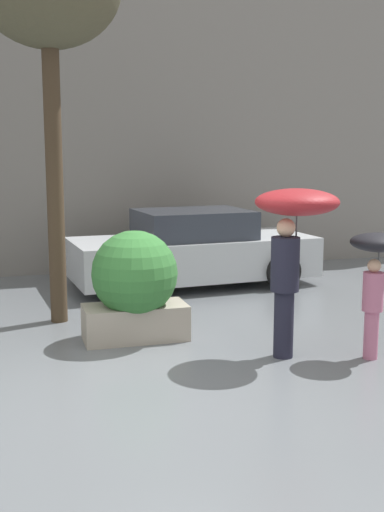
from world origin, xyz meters
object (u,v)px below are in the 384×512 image
(person_adult, at_px, (293,226))
(parked_car_near, at_px, (193,251))
(person_child, at_px, (377,263))
(planter_box, at_px, (135,284))

(person_adult, bearing_deg, parked_car_near, 77.03)
(person_adult, xyz_separation_m, person_child, (0.92, -0.32, -0.42))
(planter_box, height_order, person_adult, person_adult)
(person_adult, relative_size, parked_car_near, 0.45)
(parked_car_near, bearing_deg, person_child, -173.34)
(person_adult, height_order, parked_car_near, person_adult)
(person_child, relative_size, parked_car_near, 0.33)
(planter_box, xyz_separation_m, person_adult, (1.64, -1.16, 0.82))
(planter_box, relative_size, parked_car_near, 0.32)
(planter_box, bearing_deg, parked_car_near, 61.23)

